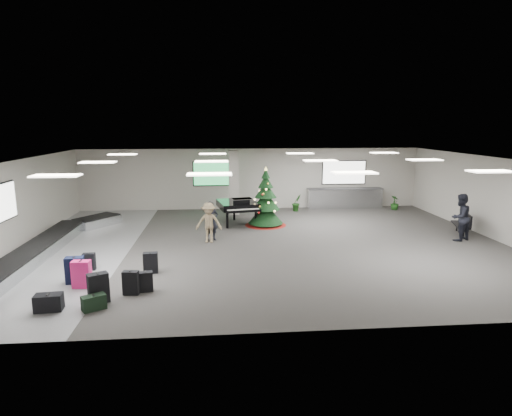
{
  "coord_description": "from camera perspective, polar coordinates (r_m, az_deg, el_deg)",
  "views": [
    {
      "loc": [
        -1.76,
        -15.55,
        4.47
      ],
      "look_at": [
        -0.3,
        1.0,
        1.2
      ],
      "focal_mm": 30.0,
      "sensor_mm": 36.0,
      "label": 1
    }
  ],
  "objects": [
    {
      "name": "traveler_bench",
      "position": [
        18.33,
        25.57,
        -1.12
      ],
      "size": [
        1.11,
        1.01,
        1.84
      ],
      "primitive_type": "imported",
      "rotation": [
        0.0,
        0.0,
        3.58
      ],
      "color": "black",
      "rests_on": "ground"
    },
    {
      "name": "traveler_b",
      "position": [
        16.42,
        -6.31,
        -1.94
      ],
      "size": [
        1.05,
        0.66,
        1.54
      ],
      "primitive_type": "imported",
      "rotation": [
        0.0,
        0.0,
        -0.09
      ],
      "color": "#8C7756",
      "rests_on": "ground"
    },
    {
      "name": "grand_piano",
      "position": [
        19.31,
        -2.42,
        0.37
      ],
      "size": [
        1.97,
        2.37,
        1.21
      ],
      "rotation": [
        0.0,
        0.0,
        0.18
      ],
      "color": "black",
      "rests_on": "ground"
    },
    {
      "name": "service_counter",
      "position": [
        23.53,
        11.73,
        1.31
      ],
      "size": [
        4.05,
        0.65,
        1.08
      ],
      "color": "silver",
      "rests_on": "ground"
    },
    {
      "name": "suitcase_7",
      "position": [
        12.1,
        -14.5,
        -9.49
      ],
      "size": [
        0.41,
        0.27,
        0.57
      ],
      "rotation": [
        0.0,
        0.0,
        0.19
      ],
      "color": "black",
      "rests_on": "ground"
    },
    {
      "name": "green_duffel",
      "position": [
        11.4,
        -20.82,
        -11.68
      ],
      "size": [
        0.62,
        0.53,
        0.39
      ],
      "rotation": [
        0.0,
        0.0,
        0.56
      ],
      "color": "black",
      "rests_on": "ground"
    },
    {
      "name": "suitcase_1",
      "position": [
        12.01,
        -16.34,
        -9.53
      ],
      "size": [
        0.44,
        0.27,
        0.66
      ],
      "rotation": [
        0.0,
        0.0,
        -0.12
      ],
      "color": "black",
      "rests_on": "ground"
    },
    {
      "name": "potted_plant_right",
      "position": [
        23.76,
        18.01,
        0.68
      ],
      "size": [
        0.55,
        0.55,
        0.76
      ],
      "primitive_type": "imported",
      "rotation": [
        0.0,
        0.0,
        1.94
      ],
      "color": "#163D13",
      "rests_on": "ground"
    },
    {
      "name": "navy_suitcase",
      "position": [
        13.31,
        -23.0,
        -7.64
      ],
      "size": [
        0.52,
        0.34,
        0.79
      ],
      "rotation": [
        0.0,
        0.0,
        0.09
      ],
      "color": "black",
      "rests_on": "ground"
    },
    {
      "name": "suitcase_3",
      "position": [
        13.5,
        -13.87,
        -7.1
      ],
      "size": [
        0.44,
        0.26,
        0.66
      ],
      "rotation": [
        0.0,
        0.0,
        0.06
      ],
      "color": "black",
      "rests_on": "ground"
    },
    {
      "name": "baggage_carousel",
      "position": [
        17.15,
        -25.71,
        -4.35
      ],
      "size": [
        2.28,
        9.71,
        0.43
      ],
      "color": "silver",
      "rests_on": "ground"
    },
    {
      "name": "suitcase_0",
      "position": [
        11.71,
        -20.28,
        -9.98
      ],
      "size": [
        0.57,
        0.48,
        0.8
      ],
      "rotation": [
        0.0,
        0.0,
        0.49
      ],
      "color": "black",
      "rests_on": "ground"
    },
    {
      "name": "suitcase_8",
      "position": [
        14.33,
        -21.35,
        -6.69
      ],
      "size": [
        0.38,
        0.23,
        0.56
      ],
      "rotation": [
        0.0,
        0.0,
        0.05
      ],
      "color": "black",
      "rests_on": "ground"
    },
    {
      "name": "potted_plant_left",
      "position": [
        22.35,
        5.43,
        0.71
      ],
      "size": [
        0.62,
        0.58,
        0.88
      ],
      "primitive_type": "imported",
      "rotation": [
        0.0,
        0.0,
        0.52
      ],
      "color": "#163D13",
      "rests_on": "ground"
    },
    {
      "name": "pink_suitcase",
      "position": [
        12.89,
        -22.23,
        -8.19
      ],
      "size": [
        0.51,
        0.31,
        0.79
      ],
      "rotation": [
        0.0,
        0.0,
        -0.07
      ],
      "color": "#F92079",
      "rests_on": "ground"
    },
    {
      "name": "bench",
      "position": [
        19.5,
        25.88,
        -1.71
      ],
      "size": [
        0.9,
        1.51,
        0.9
      ],
      "rotation": [
        0.0,
        0.0,
        -0.31
      ],
      "color": "black",
      "rests_on": "ground"
    },
    {
      "name": "ground",
      "position": [
        16.27,
        1.36,
        -4.8
      ],
      "size": [
        18.0,
        18.0,
        0.0
      ],
      "primitive_type": "plane",
      "color": "#353430",
      "rests_on": "ground"
    },
    {
      "name": "traveler_a",
      "position": [
        16.66,
        -5.99,
        -1.76
      ],
      "size": [
        0.66,
        0.56,
        1.53
      ],
      "primitive_type": "imported",
      "rotation": [
        0.0,
        0.0,
        0.41
      ],
      "color": "black",
      "rests_on": "ground"
    },
    {
      "name": "room_envelope",
      "position": [
        16.42,
        -0.19,
        3.66
      ],
      "size": [
        18.02,
        14.02,
        3.21
      ],
      "color": "#B3ADA3",
      "rests_on": "ground"
    },
    {
      "name": "christmas_tree",
      "position": [
        19.05,
        1.29,
        0.35
      ],
      "size": [
        1.85,
        1.85,
        2.64
      ],
      "color": "maroon",
      "rests_on": "ground"
    },
    {
      "name": "black_duffel",
      "position": [
        11.75,
        -25.91,
        -11.27
      ],
      "size": [
        0.67,
        0.41,
        0.44
      ],
      "rotation": [
        0.0,
        0.0,
        0.08
      ],
      "color": "black",
      "rests_on": "ground"
    }
  ]
}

